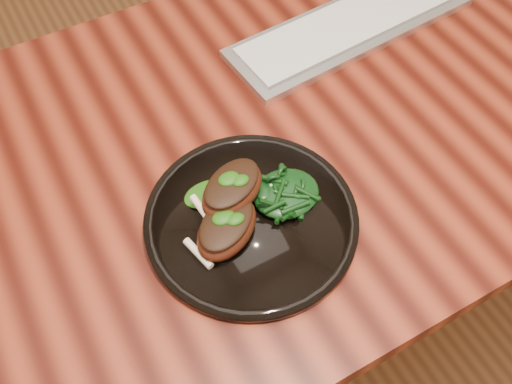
# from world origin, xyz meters

# --- Properties ---
(desk) EXTENTS (1.60, 0.80, 0.75)m
(desk) POSITION_xyz_m (0.00, 0.00, 0.67)
(desk) COLOR #350C06
(desk) RESTS_ON ground
(plate) EXTENTS (0.31, 0.31, 0.02)m
(plate) POSITION_xyz_m (-0.12, -0.15, 0.76)
(plate) COLOR black
(plate) RESTS_ON desk
(lamb_chop_front) EXTENTS (0.13, 0.12, 0.05)m
(lamb_chop_front) POSITION_xyz_m (-0.16, -0.16, 0.79)
(lamb_chop_front) COLOR #451A0D
(lamb_chop_front) RESTS_ON plate
(lamb_chop_back) EXTENTS (0.13, 0.11, 0.05)m
(lamb_chop_back) POSITION_xyz_m (-0.13, -0.12, 0.81)
(lamb_chop_back) COLOR #451A0D
(lamb_chop_back) RESTS_ON plate
(herb_smear) EXTENTS (0.07, 0.05, 0.00)m
(herb_smear) POSITION_xyz_m (-0.16, -0.08, 0.77)
(herb_smear) COLOR #0F3F06
(herb_smear) RESTS_ON plate
(greens_heap) EXTENTS (0.10, 0.09, 0.04)m
(greens_heap) POSITION_xyz_m (-0.06, -0.14, 0.78)
(greens_heap) COLOR black
(greens_heap) RESTS_ON plate
(keyboard) EXTENTS (0.50, 0.19, 0.02)m
(keyboard) POSITION_xyz_m (0.25, 0.13, 0.76)
(keyboard) COLOR silver
(keyboard) RESTS_ON desk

